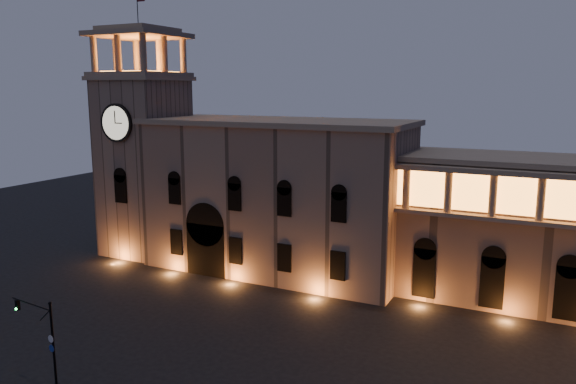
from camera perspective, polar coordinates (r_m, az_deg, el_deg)
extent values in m
plane|color=black|center=(49.01, -11.21, -15.16)|extent=(160.00, 160.00, 0.00)
cube|color=#8A6E5A|center=(65.16, -1.14, -0.62)|extent=(30.00, 12.00, 17.00)
cube|color=gray|center=(64.05, -1.17, 7.13)|extent=(30.80, 12.80, 0.60)
cube|color=black|center=(64.94, -8.06, -5.75)|extent=(5.00, 1.40, 6.00)
cylinder|color=black|center=(64.17, -8.13, -3.18)|extent=(5.00, 1.40, 5.00)
cube|color=orange|center=(64.84, -8.16, -5.97)|extent=(4.20, 0.20, 5.00)
cube|color=#8A6E5A|center=(74.19, -14.33, 2.38)|extent=(9.00, 9.00, 22.00)
cube|color=gray|center=(73.51, -14.73, 11.09)|extent=(9.80, 9.80, 0.50)
cylinder|color=black|center=(70.13, -17.04, 6.72)|extent=(4.60, 0.35, 4.60)
cylinder|color=beige|center=(70.03, -17.12, 6.71)|extent=(4.00, 0.12, 4.00)
cube|color=gray|center=(73.52, -14.75, 11.48)|extent=(9.40, 9.40, 0.50)
cube|color=orange|center=(73.53, -14.76, 11.71)|extent=(6.80, 6.80, 0.15)
cylinder|color=gray|center=(73.40, -19.13, 13.09)|extent=(0.76, 0.76, 4.20)
cylinder|color=gray|center=(70.78, -16.90, 13.33)|extent=(0.76, 0.76, 4.20)
cylinder|color=gray|center=(68.27, -14.49, 13.57)|extent=(0.76, 0.76, 4.20)
cylinder|color=gray|center=(78.97, -15.13, 13.08)|extent=(0.76, 0.76, 4.20)
cylinder|color=gray|center=(76.53, -12.93, 13.27)|extent=(0.76, 0.76, 4.20)
cylinder|color=gray|center=(74.22, -10.58, 13.44)|extent=(0.76, 0.76, 4.20)
cylinder|color=gray|center=(76.14, -17.06, 13.09)|extent=(0.76, 0.76, 4.20)
cylinder|color=gray|center=(71.20, -12.46, 13.51)|extent=(0.76, 0.76, 4.20)
cube|color=gray|center=(73.78, -14.93, 15.16)|extent=(9.80, 9.80, 0.60)
cube|color=gray|center=(73.84, -14.95, 15.63)|extent=(7.50, 7.50, 0.60)
cylinder|color=black|center=(74.09, -15.04, 17.40)|extent=(0.10, 0.10, 4.00)
cylinder|color=gray|center=(55.78, 11.92, 0.40)|extent=(0.70, 0.70, 4.00)
cylinder|color=gray|center=(54.96, 15.96, 0.07)|extent=(0.70, 0.70, 4.00)
cylinder|color=gray|center=(54.42, 20.10, -0.26)|extent=(0.70, 0.70, 4.00)
cylinder|color=gray|center=(54.18, 24.30, -0.60)|extent=(0.70, 0.70, 4.00)
cylinder|color=black|center=(44.13, -22.73, -14.30)|extent=(0.18, 0.18, 6.30)
sphere|color=black|center=(42.91, -23.04, -10.35)|extent=(0.25, 0.25, 0.25)
cylinder|color=black|center=(44.88, -24.65, -10.30)|extent=(4.49, 0.62, 0.11)
cube|color=black|center=(46.42, -25.77, -10.30)|extent=(0.30, 0.28, 0.77)
cylinder|color=#0CE53F|center=(46.44, -25.90, -10.63)|extent=(0.17, 0.09, 0.16)
cylinder|color=silver|center=(43.84, -22.96, -13.58)|extent=(0.54, 0.10, 0.54)
cylinder|color=navy|center=(44.13, -22.89, -14.44)|extent=(0.54, 0.10, 0.54)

